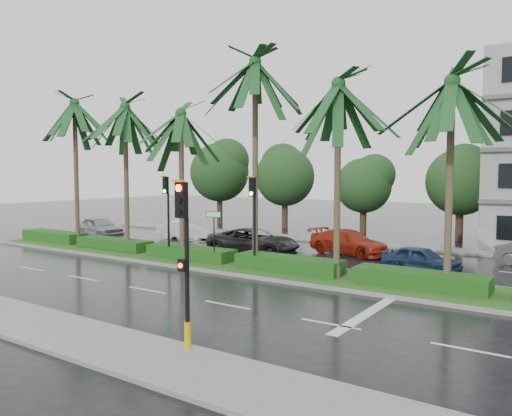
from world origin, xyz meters
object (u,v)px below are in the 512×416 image
Objects in this scene: car_white at (185,229)px; car_blue at (421,259)px; signal_near at (184,257)px; street_sign at (214,224)px; car_silver at (100,227)px; car_red at (349,242)px; car_darkgrey at (254,242)px; signal_median_left at (167,204)px.

car_white is 17.59m from car_blue.
street_sign is (-7.00, 9.87, -0.38)m from signal_near.
car_silver is at bearing 95.83° from car_blue.
car_white is (-8.34, 7.12, -1.47)m from street_sign.
car_red is 1.33× the size of car_blue.
street_sign reaches higher than car_blue.
car_darkgrey reaches higher than car_white.
signal_median_left reaches higher than street_sign.
car_darkgrey is at bearing -81.23° from car_silver.
car_white is at bearing 86.02° from car_blue.
signal_near is 13.93m from signal_median_left.
car_darkgrey is at bearing -127.11° from car_white.
car_red is at bearing 45.97° from signal_median_left.
street_sign is 0.49× the size of car_darkgrey.
car_blue is (4.90, -2.96, -0.08)m from car_red.
car_darkgrey is at bearing 95.53° from street_sign.
car_silver is at bearing 163.52° from street_sign.
car_blue is at bearing -108.83° from car_red.
car_red is (12.44, 0.04, 0.05)m from car_white.
signal_near is at bearing -154.39° from car_white.
signal_near is at bearing -115.17° from car_silver.
signal_median_left is at bearing -176.53° from street_sign.
car_red is (17.97, 3.06, -0.05)m from car_silver.
car_white is 8.49m from car_darkgrey.
signal_near is 12.11m from street_sign.
car_silver is at bearing 112.00° from car_red.
signal_median_left is 0.82× the size of car_darkgrey.
car_silver reaches higher than car_white.
signal_median_left is 1.10× the size of car_white.
car_white is (5.52, 3.02, -0.10)m from car_silver.
signal_median_left reaches higher than car_red.
car_silver is at bearing 146.19° from signal_near.
car_red reaches higher than car_white.
signal_median_left reaches higher than car_darkgrey.
street_sign is at bearing 120.59° from car_blue.
signal_near is 14.34m from car_blue.
signal_median_left is at bearing 141.93° from car_darkgrey.
car_silver reaches higher than car_blue.
car_red is at bearing -63.03° from car_darkgrey.
signal_near is 15.94m from car_darkgrey.
street_sign is (3.00, 0.18, -0.87)m from signal_median_left.
signal_near is 1.68× the size of street_sign.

